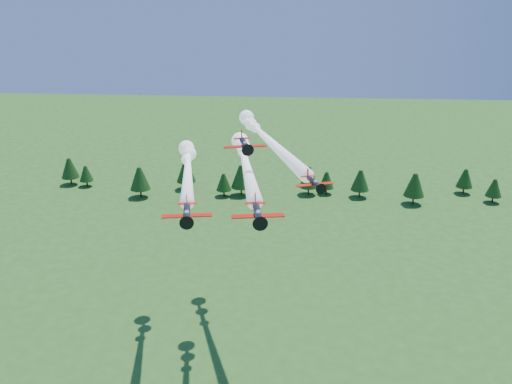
# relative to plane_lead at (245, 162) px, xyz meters

# --- Properties ---
(plane_lead) EXTENTS (12.55, 46.02, 3.70)m
(plane_lead) POSITION_rel_plane_lead_xyz_m (0.00, 0.00, 0.00)
(plane_lead) COLOR black
(plane_lead) RESTS_ON ground
(plane_left) EXTENTS (13.20, 44.97, 3.70)m
(plane_left) POSITION_rel_plane_lead_xyz_m (-13.02, 8.42, -4.18)
(plane_left) COLOR black
(plane_left) RESTS_ON ground
(plane_right) EXTENTS (21.17, 51.79, 3.70)m
(plane_right) POSITION_rel_plane_lead_xyz_m (3.03, 15.55, 0.82)
(plane_right) COLOR black
(plane_right) RESTS_ON ground
(plane_slot) EXTENTS (7.72, 8.50, 2.70)m
(plane_slot) POSITION_rel_plane_lead_xyz_m (0.52, -7.05, 5.60)
(plane_slot) COLOR black
(plane_slot) RESTS_ON ground
(treeline) EXTENTS (165.45, 19.53, 11.75)m
(treeline) POSITION_rel_plane_lead_xyz_m (-1.02, 94.96, -35.75)
(treeline) COLOR #382314
(treeline) RESTS_ON ground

